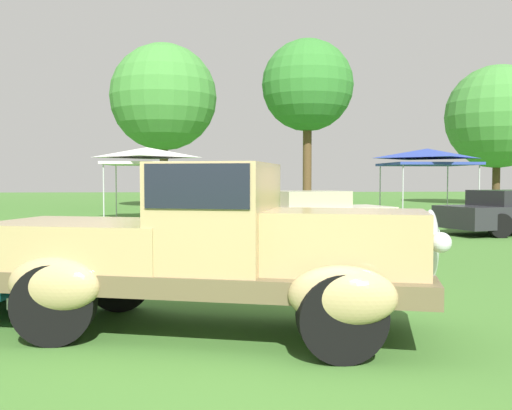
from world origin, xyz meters
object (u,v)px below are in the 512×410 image
Objects in this scene: canopy_tent_left_field at (147,155)px; canopy_tent_center_field at (427,156)px; show_car_cream at (315,214)px; feature_pickup_truck at (209,246)px.

canopy_tent_left_field is 0.94× the size of canopy_tent_center_field.
canopy_tent_left_field is at bearing 126.29° from show_car_cream.
canopy_tent_left_field and canopy_tent_center_field have the same top height.
canopy_tent_left_field is at bearing 98.31° from feature_pickup_truck.
canopy_tent_left_field is at bearing -179.53° from canopy_tent_center_field.
show_car_cream is at bearing -53.71° from canopy_tent_left_field.
show_car_cream is 1.42× the size of canopy_tent_left_field.
canopy_tent_center_field is at bearing 0.47° from canopy_tent_left_field.
show_car_cream is 9.25m from canopy_tent_center_field.
canopy_tent_center_field is at bearing 51.02° from show_car_cream.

